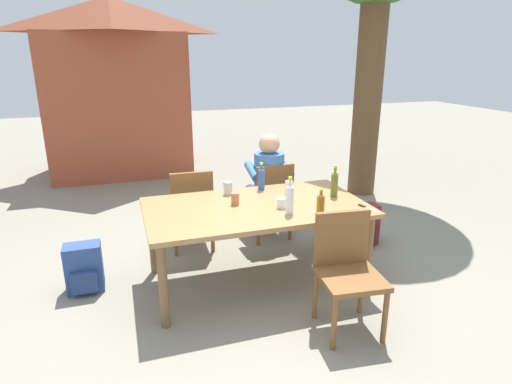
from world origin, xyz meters
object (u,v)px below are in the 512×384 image
Objects in this scene: bottle_olive at (334,183)px; bottle_amber at (321,204)px; bottle_blue at (261,178)px; cup_steel at (228,188)px; bottle_clear at (290,198)px; person_in_white_shirt at (267,180)px; table_knife at (368,208)px; backpack_by_near_side at (84,269)px; chair_far_right at (270,197)px; dining_table at (256,213)px; brick_kiosk at (116,84)px; cup_white at (289,187)px; backpack_by_far_side at (364,225)px; chair_near_right at (347,266)px; chair_far_left at (191,205)px; cup_terracotta at (235,199)px; cup_glass at (282,203)px.

bottle_olive is 1.32× the size of bottle_amber.
bottle_blue is 0.35m from cup_steel.
person_in_white_shirt is at bearing 79.37° from bottle_clear.
bottle_blue is 0.68m from bottle_clear.
table_knife is 0.56× the size of backpack_by_near_side.
chair_far_right is 1.18m from bottle_clear.
table_knife is at bearing -48.95° from bottle_blue.
person_in_white_shirt is at bearing 44.55° from cup_steel.
dining_table is at bearing -11.51° from backpack_by_near_side.
bottle_olive is at bearing -68.58° from chair_far_right.
backpack_by_near_side is at bearing -177.12° from cup_steel.
brick_kiosk is at bearing 111.60° from table_knife.
person_in_white_shirt is 9.88× the size of cup_steel.
backpack_by_near_side is at bearing 177.72° from cup_white.
chair_far_right is at bearing 155.57° from backpack_by_far_side.
brick_kiosk is at bearing 105.54° from chair_near_right.
cup_white is 1.94m from backpack_by_near_side.
chair_far_left is at bearing 146.18° from bottle_blue.
brick_kiosk is at bearing 104.61° from bottle_clear.
cup_white is 0.49× the size of table_knife.
backpack_by_near_side is (-1.88, 0.67, -0.61)m from bottle_amber.
bottle_olive is (0.32, 0.83, 0.36)m from chair_near_right.
bottle_olive is 1.11× the size of bottle_blue.
chair_far_left is 0.31× the size of brick_kiosk.
chair_far_right is 1.24m from bottle_amber.
chair_near_right reaches higher than cup_white.
brick_kiosk is (0.44, 4.09, 1.28)m from backpack_by_near_side.
backpack_by_far_side is at bearing 53.15° from chair_near_right.
brick_kiosk is at bearing 99.40° from chair_far_left.
bottle_clear is (0.62, -1.10, 0.37)m from chair_far_left.
backpack_by_far_side is at bearing 39.99° from bottle_amber.
cup_terracotta is (-0.36, 0.35, -0.08)m from bottle_clear.
person_in_white_shirt is 3.79× the size of bottle_clear.
dining_table is at bearing -150.51° from cup_white.
dining_table is 0.94m from table_knife.
bottle_amber is 1.35m from backpack_by_far_side.
chair_near_right is at bearing -126.85° from backpack_by_far_side.
bottle_blue is 1.32m from backpack_by_far_side.
table_knife is at bearing -23.10° from dining_table.
brick_kiosk reaches higher than cup_glass.
bottle_amber is 0.93× the size of table_knife.
bottle_amber is at bearing -87.11° from cup_white.
chair_near_right is at bearing -78.75° from bottle_blue.
person_in_white_shirt is 2.04m from backpack_by_near_side.
bottle_olive reaches higher than bottle_blue.
table_knife is (0.44, -1.19, 0.24)m from chair_far_right.
bottle_clear is (-0.55, -0.28, 0.01)m from bottle_olive.
cup_white is 4.45m from brick_kiosk.
cup_glass is 0.60m from cup_steel.
chair_near_right is 2.80× the size of bottle_clear.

